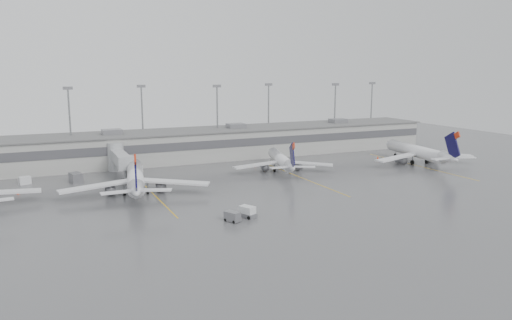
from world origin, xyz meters
name	(u,v)px	position (x,y,z in m)	size (l,w,h in m)	color
ground	(281,213)	(0.00, 0.00, 0.00)	(260.00, 260.00, 0.00)	#4D4D4F
terminal	(186,145)	(-0.01, 57.98, 4.17)	(152.00, 17.00, 9.45)	#9C9C97
light_masts	(180,115)	(0.00, 63.75, 12.03)	(142.40, 8.00, 20.60)	gray
jet_bridge_right	(119,158)	(-20.50, 45.72, 3.87)	(4.00, 17.20, 7.00)	#95989A
stand_markings	(231,184)	(0.00, 24.00, 0.01)	(105.25, 40.00, 0.01)	#E8AD0D
jet_mid_left	(135,178)	(-20.67, 23.95, 3.33)	(29.12, 32.91, 10.72)	white
jet_mid_right	(282,160)	(16.77, 32.33, 2.82)	(24.10, 27.39, 9.07)	white
jet_far_right	(419,152)	(54.67, 26.18, 3.26)	(28.72, 32.38, 10.50)	white
baggage_tug	(247,213)	(-6.54, -0.20, 0.76)	(3.00, 3.54, 1.95)	silver
baggage_cart	(232,216)	(-9.74, -1.40, 0.88)	(2.51, 3.03, 1.69)	slate
gse_uld_a	(25,180)	(-41.24, 42.86, 0.84)	(2.37, 1.58, 1.68)	silver
gse_uld_b	(138,170)	(-16.49, 43.61, 0.91)	(2.57, 1.71, 1.82)	silver
gse_uld_c	(276,159)	(20.54, 43.34, 0.95)	(2.69, 1.79, 1.91)	silver
gse_loader	(76,178)	(-30.87, 39.80, 1.10)	(2.20, 3.52, 2.20)	slate
cone_a	(18,192)	(-42.48, 33.71, 0.40)	(0.50, 0.50, 0.79)	#FF3105
cone_b	(131,187)	(-20.76, 29.21, 0.35)	(0.45, 0.45, 0.71)	#FF3105
cone_c	(255,165)	(13.27, 40.72, 0.32)	(0.40, 0.40, 0.63)	#FF3105
cone_d	(378,158)	(49.40, 36.55, 0.39)	(0.49, 0.49, 0.78)	#FF3105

